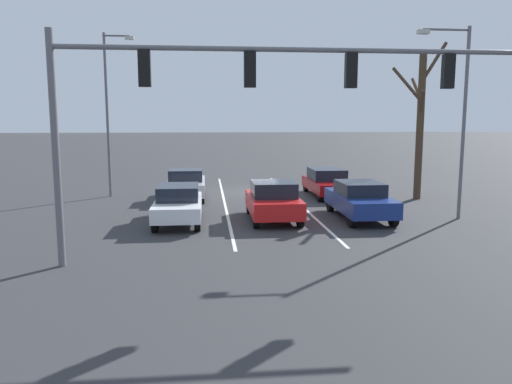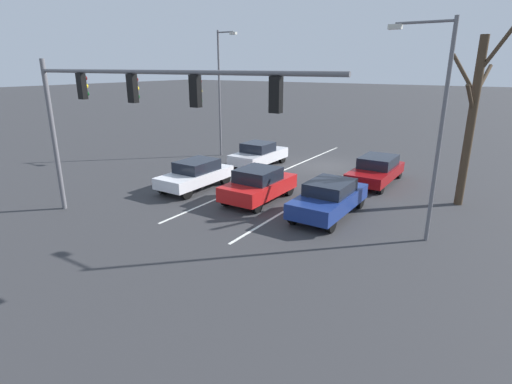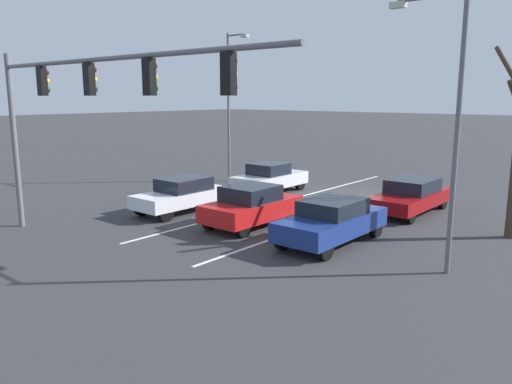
% 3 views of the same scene
% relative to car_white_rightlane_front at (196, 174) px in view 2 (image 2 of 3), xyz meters
% --- Properties ---
extents(ground_plane, '(240.00, 240.00, 0.00)m').
position_rel_car_white_rightlane_front_xyz_m(ground_plane, '(-3.74, -8.17, -0.77)').
color(ground_plane, '#333335').
extents(lane_stripe_left_divider, '(0.12, 18.70, 0.01)m').
position_rel_car_white_rightlane_front_xyz_m(lane_stripe_left_divider, '(-5.51, -4.82, -0.77)').
color(lane_stripe_left_divider, silver).
rests_on(lane_stripe_left_divider, ground_plane).
extents(lane_stripe_center_divider, '(0.12, 18.70, 0.01)m').
position_rel_car_white_rightlane_front_xyz_m(lane_stripe_center_divider, '(-1.96, -4.82, -0.77)').
color(lane_stripe_center_divider, silver).
rests_on(lane_stripe_center_divider, ground_plane).
extents(car_white_rightlane_front, '(1.77, 4.24, 1.47)m').
position_rel_car_white_rightlane_front_xyz_m(car_white_rightlane_front, '(0.00, 0.00, 0.00)').
color(car_white_rightlane_front, silver).
rests_on(car_white_rightlane_front, ground_plane).
extents(car_red_midlane_front, '(1.92, 4.03, 1.56)m').
position_rel_car_white_rightlane_front_xyz_m(car_red_midlane_front, '(-3.75, -0.15, 0.02)').
color(car_red_midlane_front, red).
rests_on(car_red_midlane_front, ground_plane).
extents(car_navy_leftlane_front, '(1.86, 4.47, 1.50)m').
position_rel_car_white_rightlane_front_xyz_m(car_navy_leftlane_front, '(-7.30, -0.13, 0.01)').
color(car_navy_leftlane_front, navy).
rests_on(car_navy_leftlane_front, ground_plane).
extents(car_maroon_leftlane_second, '(1.91, 4.57, 1.42)m').
position_rel_car_white_rightlane_front_xyz_m(car_maroon_leftlane_second, '(-7.45, -6.15, -0.04)').
color(car_maroon_leftlane_second, maroon).
rests_on(car_maroon_leftlane_second, ground_plane).
extents(car_silver_rightlane_second, '(1.87, 4.24, 1.51)m').
position_rel_car_white_rightlane_front_xyz_m(car_silver_rightlane_second, '(-0.08, -5.86, -0.02)').
color(car_silver_rightlane_second, silver).
rests_on(car_silver_rightlane_second, ground_plane).
extents(traffic_signal_gantry, '(12.95, 0.37, 6.36)m').
position_rel_car_white_rightlane_front_xyz_m(traffic_signal_gantry, '(-1.73, 5.52, 4.10)').
color(traffic_signal_gantry, slate).
rests_on(traffic_signal_gantry, ground_plane).
extents(street_lamp_right_shoulder, '(1.54, 0.24, 8.30)m').
position_rel_car_white_rightlane_front_xyz_m(street_lamp_right_shoulder, '(3.75, -7.08, 3.94)').
color(street_lamp_right_shoulder, slate).
rests_on(street_lamp_right_shoulder, ground_plane).
extents(street_lamp_left_shoulder, '(2.14, 0.24, 7.58)m').
position_rel_car_white_rightlane_front_xyz_m(street_lamp_left_shoulder, '(-11.07, 0.30, 3.65)').
color(street_lamp_left_shoulder, slate).
rests_on(street_lamp_left_shoulder, ground_plane).
extents(bare_tree_near, '(2.42, 2.74, 7.73)m').
position_rel_car_white_rightlane_front_xyz_m(bare_tree_near, '(-11.73, -4.78, 3.26)').
color(bare_tree_near, '#423323').
rests_on(bare_tree_near, ground_plane).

